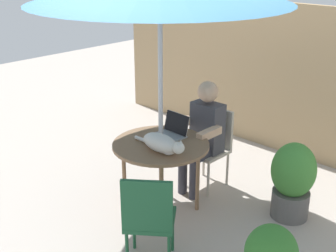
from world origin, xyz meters
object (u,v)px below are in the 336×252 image
laptop (173,129)px  potted_plant_near_fence (293,179)px  cat (162,144)px  patio_table (161,150)px  chair_empty (149,216)px  chair_occupied (212,141)px  person_seated (203,131)px

laptop → potted_plant_near_fence: 1.27m
cat → potted_plant_near_fence: 1.33m
patio_table → laptop: bearing=103.4°
laptop → cat: (0.20, -0.36, 0.02)m
laptop → cat: size_ratio=0.47×
patio_table → chair_empty: size_ratio=1.07×
chair_empty → patio_table: bearing=128.3°
laptop → cat: 0.42m
laptop → patio_table: bearing=-76.6°
chair_empty → cat: (-0.41, 0.58, 0.32)m
chair_occupied → potted_plant_near_fence: size_ratio=1.11×
laptop → potted_plant_near_fence: (1.06, 0.57, -0.40)m
chair_occupied → cat: bearing=-80.9°
person_seated → potted_plant_near_fence: 1.05m
patio_table → chair_empty: (0.56, -0.71, -0.16)m
chair_empty → person_seated: size_ratio=0.72×
person_seated → laptop: person_seated is taller
chair_occupied → laptop: (-0.05, -0.57, 0.30)m
potted_plant_near_fence → person_seated: bearing=-170.8°
chair_empty → cat: 0.78m
patio_table → potted_plant_near_fence: bearing=38.8°
chair_empty → cat: size_ratio=1.34×
person_seated → laptop: (-0.05, -0.41, 0.13)m
person_seated → cat: (0.15, -0.78, 0.15)m
patio_table → person_seated: size_ratio=0.77×
chair_empty → chair_occupied: bearing=110.4°
laptop → potted_plant_near_fence: laptop is taller
cat → chair_empty: bearing=-54.6°
chair_empty → potted_plant_near_fence: chair_empty is taller
chair_occupied → person_seated: size_ratio=0.72×
chair_empty → laptop: size_ratio=2.86×
chair_occupied → cat: 1.00m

